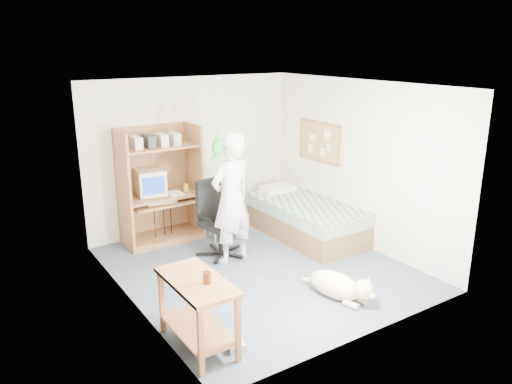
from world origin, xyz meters
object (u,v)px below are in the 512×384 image
dog (339,286)px  printer_cart (224,216)px  office_chair (217,229)px  bed (306,219)px  side_desk (197,303)px  person (231,199)px  computer_hutch (160,190)px

dog → printer_cart: (-0.16, 2.51, 0.19)m
office_chair → dog: office_chair is taller
bed → side_desk: (-2.85, -1.82, 0.21)m
bed → person: (-1.49, -0.19, 0.64)m
person → printer_cart: 1.08m
computer_hutch → office_chair: bearing=-65.9°
side_desk → dog: size_ratio=0.97×
bed → dog: size_ratio=1.95×
person → dog: (0.52, -1.67, -0.75)m
dog → bed: bearing=49.0°
computer_hutch → dog: size_ratio=1.74×
side_desk → printer_cart: side_desk is taller
printer_cart → computer_hutch: bearing=166.1°
side_desk → person: person is taller
printer_cart → bed: bearing=-15.9°
bed → printer_cart: size_ratio=3.71×
computer_hutch → office_chair: 1.18m
dog → printer_cart: size_ratio=1.90×
bed → printer_cart: bed is taller
dog → printer_cart: printer_cart is taller
side_desk → office_chair: 2.33m
computer_hutch → office_chair: (0.45, -1.00, -0.42)m
office_chair → side_desk: bearing=-136.2°
person → side_desk: bearing=37.7°
person → bed: bearing=175.0°
bed → printer_cart: bearing=149.8°
person → printer_cart: bearing=-125.4°
computer_hutch → office_chair: size_ratio=1.62×
side_desk → office_chair: (1.30, 1.93, -0.10)m
dog → printer_cart: bearing=80.2°
office_chair → computer_hutch: bearing=101.8°
computer_hutch → dog: 3.22m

